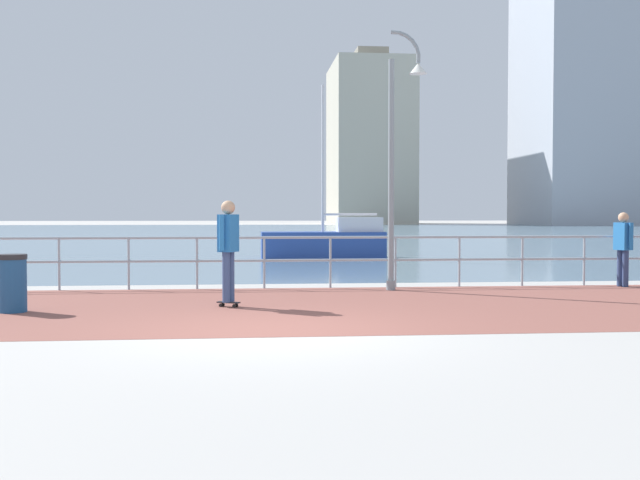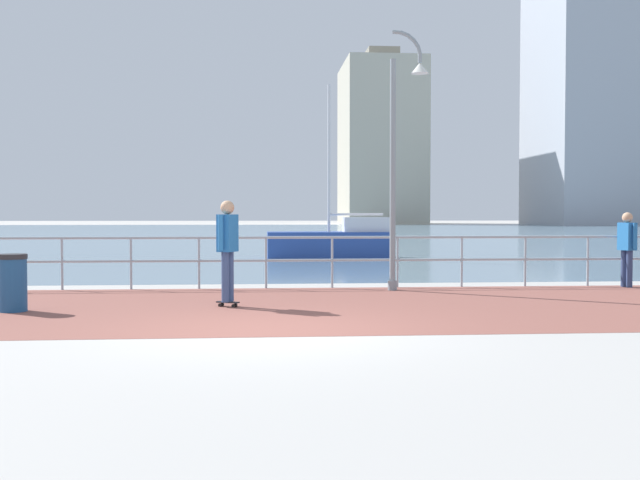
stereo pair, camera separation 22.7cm
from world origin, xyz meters
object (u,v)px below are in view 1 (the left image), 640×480
at_px(lamppost, 399,147).
at_px(trash_bin, 12,283).
at_px(skateboarder, 228,243).
at_px(bystander, 623,243).
at_px(sailboat_red, 327,242).

relative_size(lamppost, trash_bin, 5.72).
distance_m(skateboarder, trash_bin, 3.50).
bearing_deg(trash_bin, bystander, 14.90).
height_order(lamppost, bystander, lamppost).
height_order(skateboarder, sailboat_red, sailboat_red).
height_order(lamppost, skateboarder, lamppost).
height_order(bystander, sailboat_red, sailboat_red).
distance_m(skateboarder, sailboat_red, 14.20).
relative_size(skateboarder, bystander, 1.12).
relative_size(lamppost, bystander, 3.32).
xyz_separation_m(skateboarder, sailboat_red, (3.15, 13.84, -0.51)).
xyz_separation_m(trash_bin, sailboat_red, (6.57, 14.19, 0.11)).
bearing_deg(sailboat_red, skateboarder, -102.83).
bearing_deg(lamppost, skateboarder, -143.93).
distance_m(lamppost, sailboat_red, 11.59).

